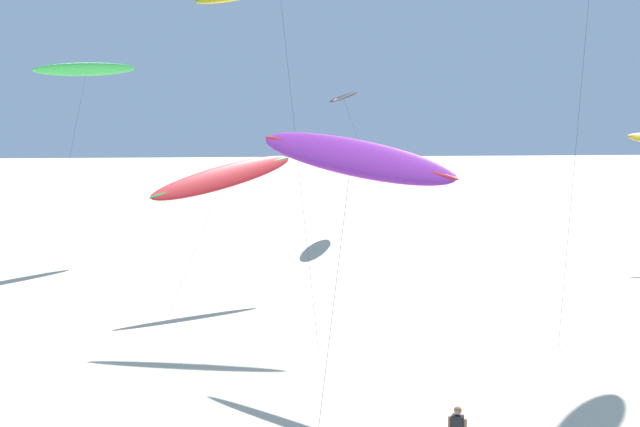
{
  "coord_description": "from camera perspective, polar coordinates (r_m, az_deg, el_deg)",
  "views": [
    {
      "loc": [
        0.73,
        -0.46,
        9.48
      ],
      "look_at": [
        2.27,
        17.57,
        6.97
      ],
      "focal_mm": 42.44,
      "sensor_mm": 36.0,
      "label": 1
    }
  ],
  "objects": [
    {
      "name": "flying_kite_4",
      "position": [
        56.99,
        1.81,
        8.78
      ],
      "size": [
        4.5,
        12.98,
        11.09
      ],
      "color": "black",
      "rests_on": "ground"
    },
    {
      "name": "flying_kite_5",
      "position": [
        50.87,
        -17.18,
        10.35
      ],
      "size": [
        5.88,
        8.58,
        12.66
      ],
      "color": "green",
      "rests_on": "ground"
    },
    {
      "name": "flying_kite_2",
      "position": [
        37.77,
        -7.3,
        2.75
      ],
      "size": [
        7.39,
        6.14,
        7.48
      ],
      "color": "red",
      "rests_on": "ground"
    },
    {
      "name": "flying_kite_3",
      "position": [
        26.5,
        2.37,
        4.3
      ],
      "size": [
        6.87,
        8.5,
        9.02
      ],
      "color": "purple",
      "rests_on": "ground"
    }
  ]
}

